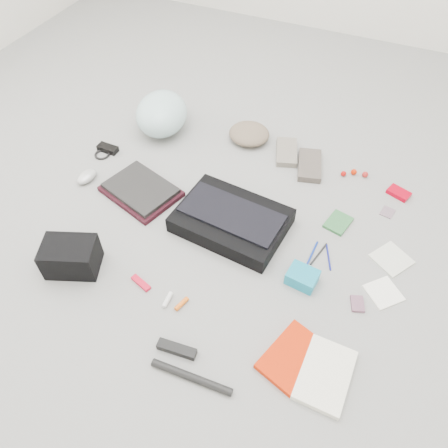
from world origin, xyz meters
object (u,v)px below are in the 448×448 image
at_px(messenger_bag, 231,220).
at_px(book_red, 292,357).
at_px(laptop, 140,188).
at_px(bike_helmet, 162,114).
at_px(accordion_wallet, 302,277).
at_px(camera_bag, 71,257).

distance_m(messenger_bag, book_red, 0.63).
height_order(laptop, bike_helmet, bike_helmet).
distance_m(messenger_bag, accordion_wallet, 0.39).
bearing_deg(book_red, messenger_bag, 150.76).
distance_m(camera_bag, accordion_wallet, 0.91).
relative_size(bike_helmet, accordion_wallet, 2.90).
distance_m(bike_helmet, accordion_wallet, 1.16).
bearing_deg(bike_helmet, laptop, -89.95).
bearing_deg(camera_bag, book_red, -22.24).
bearing_deg(accordion_wallet, camera_bag, -153.98).
xyz_separation_m(laptop, book_red, (0.89, -0.48, -0.02)).
xyz_separation_m(book_red, accordion_wallet, (-0.06, 0.32, 0.02)).
distance_m(laptop, camera_bag, 0.47).
xyz_separation_m(laptop, camera_bag, (-0.03, -0.47, 0.03)).
height_order(bike_helmet, camera_bag, bike_helmet).
xyz_separation_m(camera_bag, accordion_wallet, (0.85, 0.30, -0.04)).
xyz_separation_m(messenger_bag, bike_helmet, (-0.60, 0.48, 0.06)).
height_order(camera_bag, accordion_wallet, camera_bag).
xyz_separation_m(laptop, accordion_wallet, (0.83, -0.17, -0.00)).
bearing_deg(laptop, accordion_wallet, 6.04).
bearing_deg(messenger_bag, accordion_wallet, -16.95).
height_order(messenger_bag, camera_bag, camera_bag).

